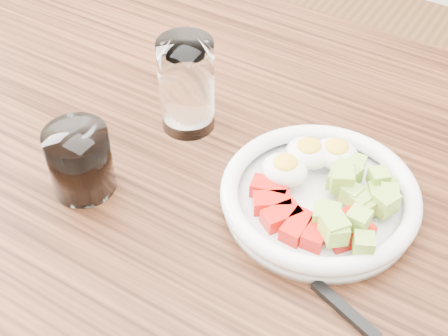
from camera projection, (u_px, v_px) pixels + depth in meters
The scene contains 5 objects.
dining_table at pixel (226, 244), 0.84m from camera, with size 1.50×0.90×0.77m.
bowl at pixel (321, 194), 0.74m from camera, with size 0.24×0.24×0.06m.
fork at pixel (363, 327), 0.63m from camera, with size 0.18×0.07×0.01m.
water_glass at pixel (187, 85), 0.81m from camera, with size 0.07×0.07×0.13m, color white.
coffee_glass at pixel (80, 161), 0.74m from camera, with size 0.08×0.08×0.09m.
Camera 1 is at (0.27, -0.45, 1.33)m, focal length 50.00 mm.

